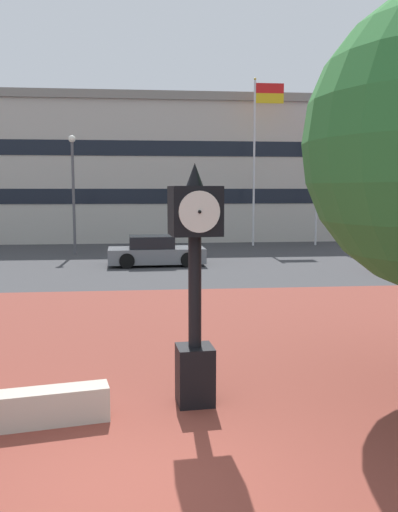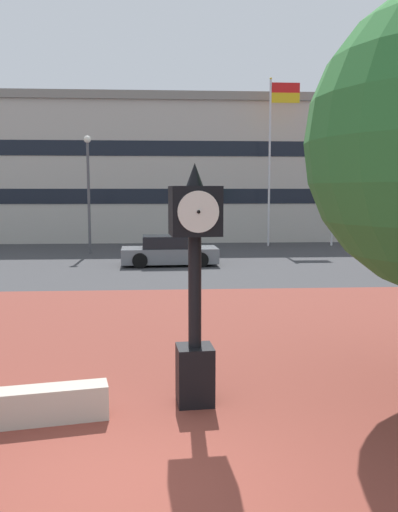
% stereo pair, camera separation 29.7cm
% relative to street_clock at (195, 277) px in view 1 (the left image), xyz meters
% --- Properties ---
extents(ground_plane, '(200.00, 200.00, 0.00)m').
position_rel_street_clock_xyz_m(ground_plane, '(-0.87, -2.22, -1.98)').
color(ground_plane, '#38383A').
extents(plaza_brick_paving, '(44.00, 15.70, 0.01)m').
position_rel_street_clock_xyz_m(plaza_brick_paving, '(-0.87, 1.63, -1.97)').
color(plaza_brick_paving, brown).
rests_on(plaza_brick_paving, ground).
extents(street_clock, '(0.78, 0.84, 3.66)m').
position_rel_street_clock_xyz_m(street_clock, '(0.00, 0.00, 0.00)').
color(street_clock, black).
rests_on(street_clock, ground).
extents(car_street_far, '(4.19, 1.99, 1.28)m').
position_rel_street_clock_xyz_m(car_street_far, '(-0.29, 15.31, -1.41)').
color(car_street_far, slate).
rests_on(car_street_far, ground).
extents(flagpole_primary, '(1.73, 0.14, 9.49)m').
position_rel_street_clock_xyz_m(flagpole_primary, '(5.76, 22.89, 3.71)').
color(flagpole_primary, silver).
rests_on(flagpole_primary, ground).
extents(flagpole_secondary, '(1.82, 0.14, 8.33)m').
position_rel_street_clock_xyz_m(flagpole_secondary, '(9.54, 22.89, 3.11)').
color(flagpole_secondary, silver).
rests_on(flagpole_secondary, ground).
extents(civic_building, '(32.30, 16.09, 9.04)m').
position_rel_street_clock_xyz_m(civic_building, '(-0.47, 32.76, 2.55)').
color(civic_building, '#B2ADA3').
rests_on(civic_building, ground).
extents(street_lamp_post, '(0.36, 0.36, 5.92)m').
position_rel_street_clock_xyz_m(street_lamp_post, '(-4.25, 19.68, 1.70)').
color(street_lamp_post, '#4C4C51').
rests_on(street_lamp_post, ground).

